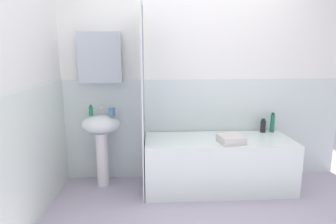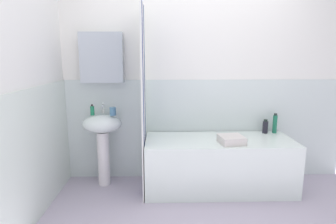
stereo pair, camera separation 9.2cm
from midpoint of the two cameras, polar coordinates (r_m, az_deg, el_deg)
wall_back_tiled at (r=3.38m, az=5.23°, el=5.48°), size 3.60×0.18×2.40m
wall_left_tiled at (r=2.69m, az=-25.89°, el=2.51°), size 0.07×1.81×2.40m
sink at (r=3.29m, az=-12.28°, el=-4.37°), size 0.44×0.34×0.82m
faucet at (r=3.30m, az=-12.22°, el=0.71°), size 0.03×0.12×0.12m
soap_dispenser at (r=3.25m, az=-14.24°, el=0.31°), size 0.04×0.04×0.12m
toothbrush_cup at (r=3.19m, az=-10.26°, el=0.13°), size 0.07×0.07×0.09m
bathtub at (r=3.27m, az=10.92°, el=-10.23°), size 1.62×0.65×0.57m
shower_curtain at (r=3.01m, az=-4.05°, el=2.17°), size 0.01×0.65×2.00m
body_wash_bottle at (r=3.59m, az=21.43°, el=-2.21°), size 0.05×0.05×0.24m
shampoo_bottle at (r=3.56m, az=19.72°, el=-2.81°), size 0.06×0.06×0.16m
towel_folded at (r=3.05m, az=13.52°, el=-5.45°), size 0.28×0.27×0.08m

